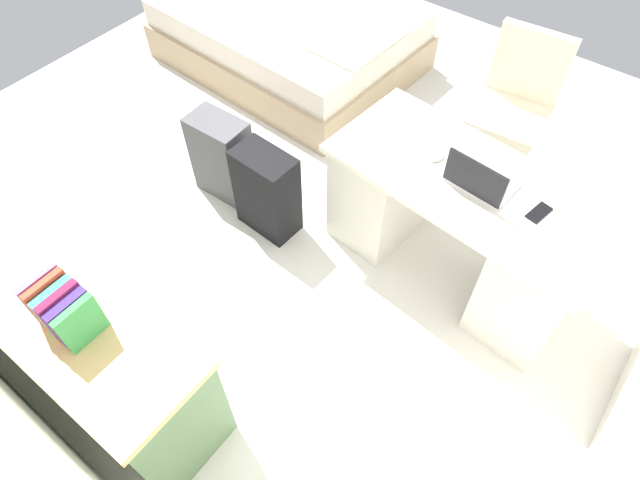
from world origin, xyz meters
name	(u,v)px	position (x,y,z in m)	size (l,w,h in m)	color
ground_plane	(309,195)	(0.00, 0.00, 0.00)	(5.22, 5.22, 0.00)	silver
desk	(458,225)	(-0.99, -0.05, 0.38)	(1.49, 0.79, 0.72)	silver
office_chair	(508,116)	(-0.83, -0.99, 0.42)	(0.52, 0.52, 0.94)	black
credenza	(59,323)	(0.22, 1.62, 0.37)	(1.80, 0.48, 0.75)	#4C6B47
bed	(291,35)	(1.03, -1.09, 0.24)	(1.97, 1.50, 0.58)	tan
suitcase_black	(267,192)	(0.05, 0.33, 0.29)	(0.36, 0.22, 0.57)	black
suitcase_spare_grey	(222,157)	(0.47, 0.28, 0.28)	(0.36, 0.22, 0.57)	#4C4C51
laptop	(479,180)	(-1.03, -0.02, 0.77)	(0.33, 0.25, 0.21)	#B7B7BC
computer_mouse	(438,156)	(-0.78, -0.09, 0.74)	(0.06, 0.10, 0.03)	white
cell_phone_near_laptop	(539,213)	(-1.34, -0.05, 0.73)	(0.07, 0.14, 0.01)	black
book_row	(65,310)	(-0.12, 1.63, 0.86)	(0.23, 0.17, 0.24)	#36924A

